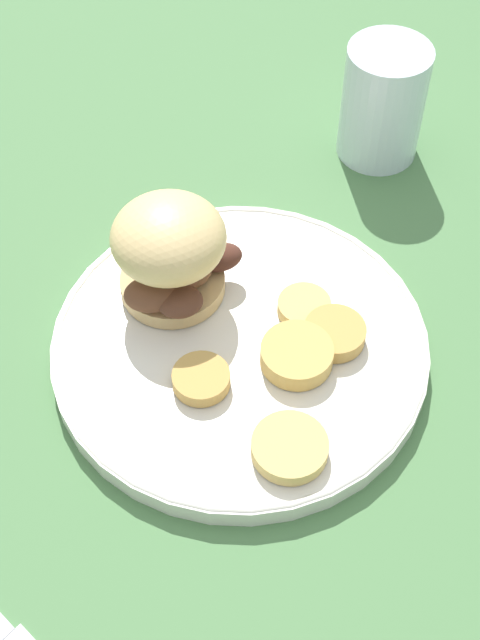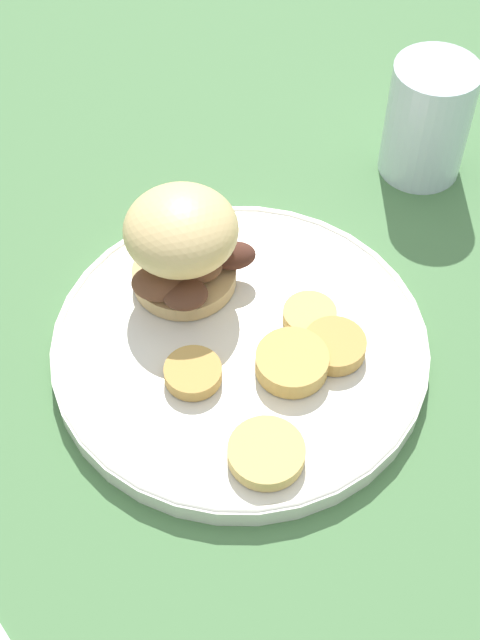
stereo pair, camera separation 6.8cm
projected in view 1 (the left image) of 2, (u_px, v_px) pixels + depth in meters
name	position (u px, v px, depth m)	size (l,w,h in m)	color
ground_plane	(240.00, 354.00, 0.71)	(4.00, 4.00, 0.00)	#4C7A47
dinner_plate	(240.00, 346.00, 0.70)	(0.30, 0.30, 0.02)	white
sandwich	(171.00, 253.00, 0.69)	(0.10, 0.10, 0.09)	tan
potato_round_0	(335.00, 333.00, 0.69)	(0.05, 0.05, 0.01)	tan
potato_round_1	(297.00, 355.00, 0.68)	(0.06, 0.06, 0.02)	tan
potato_round_2	(304.00, 307.00, 0.71)	(0.04, 0.04, 0.01)	#DBB766
potato_round_3	(290.00, 448.00, 0.63)	(0.06, 0.06, 0.01)	#DBB766
potato_round_4	(201.00, 379.00, 0.67)	(0.04, 0.04, 0.01)	tan
drinking_glass	(383.00, 103.00, 0.82)	(0.08, 0.08, 0.11)	silver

